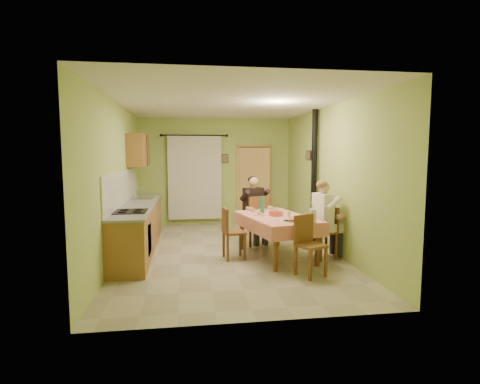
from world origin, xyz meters
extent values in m
cube|color=tan|center=(0.00, 0.00, 0.00)|extent=(4.00, 6.00, 0.01)
cube|color=#ADC565|center=(0.00, 3.00, 1.40)|extent=(4.00, 0.04, 2.80)
cube|color=#ADC565|center=(0.00, -3.00, 1.40)|extent=(4.00, 0.04, 2.80)
cube|color=#ADC565|center=(-2.00, 0.00, 1.40)|extent=(0.04, 6.00, 2.80)
cube|color=#ADC565|center=(2.00, 0.00, 1.40)|extent=(0.04, 6.00, 2.80)
cube|color=white|center=(0.00, 0.00, 2.80)|extent=(4.00, 6.00, 0.04)
cube|color=#915E2C|center=(-1.70, 0.40, 0.44)|extent=(0.60, 3.60, 0.88)
cube|color=gray|center=(-1.70, 0.40, 0.90)|extent=(0.64, 3.64, 0.04)
cube|color=white|center=(-1.99, 0.40, 1.23)|extent=(0.02, 3.60, 0.66)
cube|color=silver|center=(-1.70, 1.20, 0.92)|extent=(0.42, 0.42, 0.03)
cube|color=black|center=(-1.70, -0.60, 0.93)|extent=(0.52, 0.56, 0.02)
cube|color=black|center=(-1.40, -0.60, 0.45)|extent=(0.01, 0.55, 0.55)
cube|color=#915E2C|center=(-1.82, 1.70, 1.95)|extent=(0.35, 1.40, 0.70)
cylinder|color=black|center=(-0.55, 2.88, 2.35)|extent=(1.70, 0.04, 0.04)
cube|color=silver|center=(-0.55, 2.90, 1.25)|extent=(1.40, 0.06, 2.20)
cube|color=black|center=(1.05, 2.98, 1.03)|extent=(0.84, 0.03, 2.06)
cube|color=tan|center=(0.60, 2.97, 1.03)|extent=(0.06, 0.06, 2.12)
cube|color=tan|center=(1.50, 2.97, 1.03)|extent=(0.06, 0.06, 2.12)
cube|color=tan|center=(1.05, 2.97, 2.09)|extent=(0.96, 0.06, 0.06)
cube|color=tan|center=(1.03, 2.86, 1.02)|extent=(0.80, 0.26, 2.04)
cube|color=#E88A7A|center=(0.85, -0.46, 0.74)|extent=(1.40, 1.93, 0.04)
cube|color=#E88A7A|center=(1.04, -1.31, 0.63)|extent=(1.02, 0.24, 0.22)
cube|color=#E88A7A|center=(0.66, 0.39, 0.63)|extent=(1.02, 0.24, 0.22)
cube|color=#E88A7A|center=(0.34, -0.57, 0.63)|extent=(0.40, 1.70, 0.22)
cube|color=#E88A7A|center=(1.35, -0.34, 0.63)|extent=(0.40, 1.70, 0.22)
cylinder|color=white|center=(0.72, 0.19, 0.77)|extent=(0.25, 0.25, 0.02)
ellipsoid|color=#CC7233|center=(0.72, 0.19, 0.79)|extent=(0.12, 0.12, 0.05)
cylinder|color=white|center=(0.94, -1.03, 0.77)|extent=(0.25, 0.25, 0.02)
ellipsoid|color=#CC7233|center=(0.94, -1.03, 0.79)|extent=(0.12, 0.12, 0.05)
cylinder|color=white|center=(1.21, -0.77, 0.77)|extent=(0.25, 0.25, 0.02)
ellipsoid|color=#CC7233|center=(1.21, -0.77, 0.79)|extent=(0.12, 0.12, 0.05)
cylinder|color=white|center=(0.57, -0.32, 0.77)|extent=(0.25, 0.25, 0.02)
ellipsoid|color=#CC7233|center=(0.57, -0.32, 0.79)|extent=(0.12, 0.12, 0.05)
cylinder|color=#EB5D3F|center=(0.84, -0.41, 0.80)|extent=(0.26, 0.26, 0.08)
cylinder|color=white|center=(0.97, -0.99, 0.77)|extent=(0.28, 0.28, 0.02)
cube|color=tan|center=(0.96, -0.93, 0.79)|extent=(0.07, 0.07, 0.03)
cube|color=tan|center=(0.96, -0.96, 0.79)|extent=(0.07, 0.07, 0.03)
cube|color=tan|center=(0.97, -1.00, 0.79)|extent=(0.06, 0.07, 0.03)
cube|color=tan|center=(0.94, -0.98, 0.79)|extent=(0.05, 0.07, 0.03)
cylinder|color=silver|center=(1.03, -0.60, 0.81)|extent=(0.07, 0.07, 0.10)
cylinder|color=silver|center=(0.93, -0.09, 0.81)|extent=(0.07, 0.07, 0.10)
cylinder|color=white|center=(1.27, -1.18, 0.88)|extent=(0.11, 0.11, 0.22)
cylinder|color=silver|center=(1.27, -1.18, 0.91)|extent=(0.02, 0.02, 0.30)
cube|color=brown|center=(0.61, 0.58, 0.48)|extent=(0.59, 0.59, 0.04)
cube|color=brown|center=(0.68, 0.38, 0.76)|extent=(0.45, 0.19, 0.52)
cube|color=brown|center=(1.12, -1.55, 0.48)|extent=(0.51, 0.51, 0.04)
cube|color=brown|center=(1.05, -1.40, 0.72)|extent=(0.36, 0.20, 0.44)
cube|color=brown|center=(1.67, -0.65, 0.48)|extent=(0.46, 0.46, 0.04)
cube|color=brown|center=(1.84, -0.61, 0.72)|extent=(0.12, 0.38, 0.44)
cube|color=brown|center=(0.07, -0.44, 0.48)|extent=(0.42, 0.42, 0.04)
cube|color=brown|center=(-0.10, -0.46, 0.71)|extent=(0.09, 0.38, 0.43)
cube|color=black|center=(0.65, 0.48, 0.56)|extent=(0.47, 0.50, 0.16)
cube|color=black|center=(0.60, 0.61, 0.91)|extent=(0.45, 0.34, 0.54)
sphere|color=tan|center=(0.61, 0.60, 1.30)|extent=(0.21, 0.21, 0.21)
ellipsoid|color=black|center=(0.59, 0.64, 1.34)|extent=(0.21, 0.21, 0.16)
cube|color=white|center=(1.77, -0.62, 0.56)|extent=(0.47, 0.44, 0.16)
cube|color=white|center=(1.64, -0.65, 0.91)|extent=(0.30, 0.44, 0.54)
sphere|color=tan|center=(1.65, -0.65, 1.30)|extent=(0.21, 0.21, 0.21)
ellipsoid|color=olive|center=(1.61, -0.66, 1.34)|extent=(0.21, 0.21, 0.16)
cylinder|color=black|center=(1.90, 0.60, 1.40)|extent=(0.12, 0.12, 2.80)
cylinder|color=black|center=(1.90, 0.60, 0.15)|extent=(0.24, 0.24, 0.30)
cube|color=black|center=(0.25, 2.97, 1.75)|extent=(0.19, 0.03, 0.23)
cube|color=brown|center=(1.97, 1.20, 1.85)|extent=(0.03, 0.31, 0.21)
camera|label=1|loc=(-0.76, -6.98, 1.91)|focal=28.00mm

